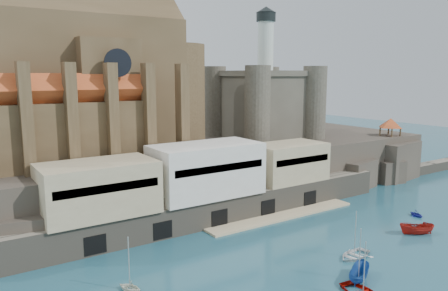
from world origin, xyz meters
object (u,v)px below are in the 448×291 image
object	(u,v)px
castle_keep	(263,101)
pavilion	(391,124)
church	(83,86)
boat_2	(358,280)

from	to	relation	value
castle_keep	pavilion	world-z (taller)	castle_keep
castle_keep	pavilion	distance (m)	30.50
church	castle_keep	world-z (taller)	church
pavilion	boat_2	distance (m)	58.44
castle_keep	boat_2	bearing A→B (deg)	-115.72
church	boat_2	distance (m)	54.71
castle_keep	pavilion	xyz separation A→B (m)	(25.92, -15.08, -5.59)
castle_keep	boat_2	distance (m)	54.10
church	boat_2	xyz separation A→B (m)	(18.12, -46.64, -22.13)
pavilion	boat_2	size ratio (longest dim) A/B	1.23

